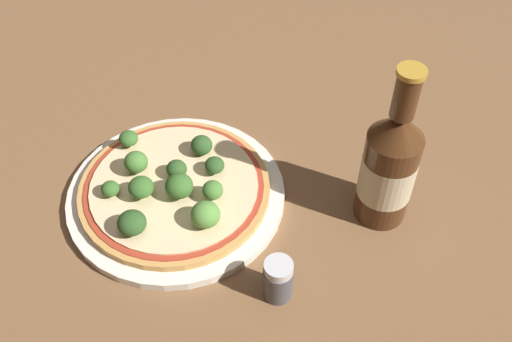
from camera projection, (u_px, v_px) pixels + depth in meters
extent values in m
plane|color=brown|center=(192.00, 183.00, 0.80)|extent=(3.00, 3.00, 0.00)
cylinder|color=silver|center=(177.00, 195.00, 0.78)|extent=(0.28, 0.28, 0.01)
cylinder|color=tan|center=(175.00, 189.00, 0.77)|extent=(0.25, 0.25, 0.01)
cylinder|color=#A83823|center=(174.00, 186.00, 0.77)|extent=(0.23, 0.23, 0.00)
cylinder|color=beige|center=(174.00, 185.00, 0.76)|extent=(0.22, 0.22, 0.00)
cylinder|color=#89A866|center=(133.00, 229.00, 0.71)|extent=(0.01, 0.01, 0.01)
ellipsoid|color=#2D5123|center=(132.00, 223.00, 0.70)|extent=(0.03, 0.03, 0.03)
cylinder|color=#89A866|center=(177.00, 174.00, 0.77)|extent=(0.01, 0.01, 0.01)
ellipsoid|color=#2D5123|center=(176.00, 169.00, 0.76)|extent=(0.03, 0.03, 0.02)
cylinder|color=#89A866|center=(111.00, 193.00, 0.75)|extent=(0.01, 0.01, 0.01)
ellipsoid|color=#386628|center=(110.00, 189.00, 0.74)|extent=(0.02, 0.02, 0.02)
cylinder|color=#89A866|center=(213.00, 196.00, 0.74)|extent=(0.01, 0.01, 0.01)
ellipsoid|color=#477A33|center=(212.00, 190.00, 0.73)|extent=(0.03, 0.03, 0.02)
cylinder|color=#89A866|center=(180.00, 193.00, 0.75)|extent=(0.01, 0.01, 0.01)
ellipsoid|color=#386628|center=(179.00, 186.00, 0.74)|extent=(0.03, 0.03, 0.03)
cylinder|color=#89A866|center=(137.00, 169.00, 0.77)|extent=(0.01, 0.01, 0.01)
ellipsoid|color=#477A33|center=(136.00, 162.00, 0.76)|extent=(0.03, 0.03, 0.03)
cylinder|color=#89A866|center=(130.00, 143.00, 0.81)|extent=(0.01, 0.01, 0.01)
ellipsoid|color=#386628|center=(128.00, 138.00, 0.80)|extent=(0.03, 0.03, 0.02)
cylinder|color=#89A866|center=(202.00, 151.00, 0.80)|extent=(0.01, 0.01, 0.01)
ellipsoid|color=#2D5123|center=(201.00, 145.00, 0.79)|extent=(0.03, 0.03, 0.03)
cylinder|color=#89A866|center=(206.00, 221.00, 0.72)|extent=(0.01, 0.01, 0.01)
ellipsoid|color=#568E3D|center=(205.00, 214.00, 0.71)|extent=(0.04, 0.04, 0.03)
cylinder|color=#89A866|center=(215.00, 170.00, 0.77)|extent=(0.01, 0.01, 0.01)
ellipsoid|color=#2D5123|center=(215.00, 165.00, 0.77)|extent=(0.03, 0.03, 0.02)
cylinder|color=#89A866|center=(142.00, 194.00, 0.75)|extent=(0.01, 0.01, 0.01)
ellipsoid|color=#386628|center=(141.00, 187.00, 0.74)|extent=(0.03, 0.03, 0.02)
cylinder|color=#472814|center=(387.00, 177.00, 0.72)|extent=(0.07, 0.07, 0.13)
cylinder|color=#C6B793|center=(387.00, 175.00, 0.72)|extent=(0.07, 0.07, 0.06)
cone|color=#472814|center=(399.00, 127.00, 0.66)|extent=(0.07, 0.07, 0.03)
cylinder|color=#472814|center=(406.00, 95.00, 0.63)|extent=(0.03, 0.03, 0.06)
cylinder|color=#B7892D|center=(412.00, 72.00, 0.60)|extent=(0.03, 0.03, 0.01)
cylinder|color=#4C4C51|center=(276.00, 283.00, 0.67)|extent=(0.03, 0.03, 0.05)
cylinder|color=silver|center=(277.00, 269.00, 0.65)|extent=(0.03, 0.03, 0.01)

